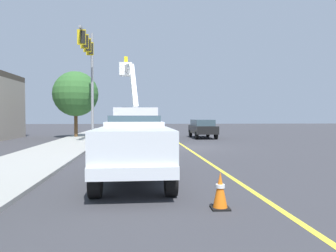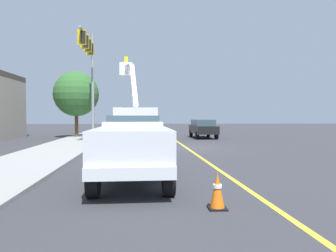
% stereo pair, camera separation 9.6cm
% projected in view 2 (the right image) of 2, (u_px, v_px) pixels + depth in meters
% --- Properties ---
extents(ground, '(120.00, 120.00, 0.00)m').
position_uv_depth(ground, '(186.00, 148.00, 20.49)').
color(ground, '#38383D').
extents(sidewalk_far_side, '(60.07, 5.13, 0.12)m').
position_uv_depth(sidewalk_far_side, '(62.00, 148.00, 19.78)').
color(sidewalk_far_side, '#9E9E99').
rests_on(sidewalk_far_side, ground).
extents(lane_centre_stripe, '(49.99, 1.43, 0.01)m').
position_uv_depth(lane_centre_stripe, '(186.00, 148.00, 20.49)').
color(lane_centre_stripe, yellow).
rests_on(lane_centre_stripe, ground).
extents(utility_bucket_truck, '(8.26, 2.76, 6.27)m').
position_uv_depth(utility_bucket_truck, '(136.00, 122.00, 21.60)').
color(utility_bucket_truck, white).
rests_on(utility_bucket_truck, ground).
extents(service_pickup_truck, '(5.65, 2.30, 2.06)m').
position_uv_depth(service_pickup_truck, '(133.00, 146.00, 9.82)').
color(service_pickup_truck, silver).
rests_on(service_pickup_truck, ground).
extents(passing_minivan, '(4.85, 2.05, 1.69)m').
position_uv_depth(passing_minivan, '(203.00, 127.00, 29.38)').
color(passing_minivan, black).
rests_on(passing_minivan, ground).
extents(traffic_cone_leading, '(0.40, 0.40, 0.82)m').
position_uv_depth(traffic_cone_leading, '(217.00, 191.00, 7.00)').
color(traffic_cone_leading, black).
rests_on(traffic_cone_leading, ground).
extents(traffic_cone_mid_front, '(0.40, 0.40, 0.70)m').
position_uv_depth(traffic_cone_mid_front, '(163.00, 137.00, 25.95)').
color(traffic_cone_mid_front, black).
rests_on(traffic_cone_mid_front, ground).
extents(traffic_signal_mast, '(5.60, 0.66, 8.77)m').
position_uv_depth(traffic_signal_mast, '(89.00, 62.00, 24.28)').
color(traffic_signal_mast, gray).
rests_on(traffic_signal_mast, ground).
extents(street_tree_right, '(4.14, 4.14, 6.14)m').
position_uv_depth(street_tree_right, '(76.00, 94.00, 29.41)').
color(street_tree_right, brown).
rests_on(street_tree_right, ground).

